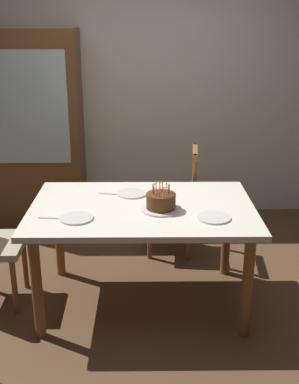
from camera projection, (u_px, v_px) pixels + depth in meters
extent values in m
plane|color=brown|center=(143.00, 300.00, 3.54)|extent=(6.40, 6.40, 0.00)
cube|color=silver|center=(143.00, 90.00, 4.84)|extent=(6.40, 0.10, 2.60)
cube|color=silver|center=(142.00, 208.00, 3.29)|extent=(1.54, 1.02, 0.04)
cylinder|color=brown|center=(37.00, 288.00, 3.03)|extent=(0.07, 0.07, 0.72)
cylinder|color=brown|center=(247.00, 287.00, 3.04)|extent=(0.07, 0.07, 0.72)
cylinder|color=brown|center=(59.00, 234.00, 3.80)|extent=(0.07, 0.07, 0.72)
cylinder|color=brown|center=(226.00, 233.00, 3.81)|extent=(0.07, 0.07, 0.72)
cylinder|color=silver|center=(161.00, 209.00, 3.21)|extent=(0.28, 0.28, 0.01)
cylinder|color=#563019|center=(161.00, 201.00, 3.19)|extent=(0.20, 0.20, 0.10)
cylinder|color=#D872CC|center=(169.00, 190.00, 3.17)|extent=(0.01, 0.01, 0.05)
sphere|color=#FFC64C|center=(169.00, 185.00, 3.15)|extent=(0.01, 0.01, 0.01)
cylinder|color=#F2994C|center=(168.00, 189.00, 3.18)|extent=(0.01, 0.01, 0.05)
sphere|color=#FFC64C|center=(169.00, 184.00, 3.17)|extent=(0.01, 0.01, 0.01)
cylinder|color=#4C7FE5|center=(166.00, 188.00, 3.20)|extent=(0.01, 0.01, 0.05)
sphere|color=#FFC64C|center=(166.00, 183.00, 3.19)|extent=(0.01, 0.01, 0.01)
cylinder|color=#E54C4C|center=(162.00, 187.00, 3.21)|extent=(0.01, 0.01, 0.05)
sphere|color=#FFC64C|center=(162.00, 182.00, 3.20)|extent=(0.01, 0.01, 0.01)
cylinder|color=#66CC72|center=(160.00, 187.00, 3.21)|extent=(0.01, 0.01, 0.05)
sphere|color=#FFC64C|center=(160.00, 182.00, 3.20)|extent=(0.01, 0.01, 0.01)
cylinder|color=#D872CC|center=(156.00, 188.00, 3.20)|extent=(0.01, 0.01, 0.05)
sphere|color=#FFC64C|center=(156.00, 183.00, 3.19)|extent=(0.01, 0.01, 0.01)
cylinder|color=#D872CC|center=(154.00, 188.00, 3.19)|extent=(0.01, 0.01, 0.05)
sphere|color=#FFC64C|center=(154.00, 184.00, 3.18)|extent=(0.01, 0.01, 0.01)
cylinder|color=#E54C4C|center=(153.00, 190.00, 3.16)|extent=(0.01, 0.01, 0.05)
sphere|color=#FFC64C|center=(153.00, 185.00, 3.15)|extent=(0.01, 0.01, 0.01)
cylinder|color=#E54C4C|center=(154.00, 191.00, 3.14)|extent=(0.01, 0.01, 0.05)
sphere|color=#FFC64C|center=(154.00, 186.00, 3.13)|extent=(0.01, 0.01, 0.01)
cylinder|color=#F2994C|center=(156.00, 192.00, 3.12)|extent=(0.01, 0.01, 0.05)
sphere|color=#FFC64C|center=(156.00, 187.00, 3.11)|extent=(0.01, 0.01, 0.01)
cylinder|color=yellow|center=(160.00, 193.00, 3.11)|extent=(0.01, 0.01, 0.05)
sphere|color=#FFC64C|center=(160.00, 188.00, 3.10)|extent=(0.01, 0.01, 0.01)
cylinder|color=#66CC72|center=(164.00, 192.00, 3.11)|extent=(0.01, 0.01, 0.05)
sphere|color=#FFC64C|center=(164.00, 188.00, 3.10)|extent=(0.01, 0.01, 0.01)
cylinder|color=yellow|center=(166.00, 192.00, 3.12)|extent=(0.01, 0.01, 0.05)
sphere|color=#FFC64C|center=(166.00, 187.00, 3.11)|extent=(0.01, 0.01, 0.01)
cylinder|color=#E54C4C|center=(168.00, 191.00, 3.14)|extent=(0.01, 0.01, 0.05)
sphere|color=#FFC64C|center=(168.00, 186.00, 3.13)|extent=(0.01, 0.01, 0.01)
cylinder|color=silver|center=(76.00, 218.00, 3.06)|extent=(0.22, 0.22, 0.01)
cylinder|color=silver|center=(132.00, 194.00, 3.49)|extent=(0.22, 0.22, 0.01)
cylinder|color=silver|center=(214.00, 218.00, 3.07)|extent=(0.22, 0.22, 0.01)
cube|color=silver|center=(52.00, 218.00, 3.07)|extent=(0.18, 0.03, 0.01)
cube|color=silver|center=(110.00, 194.00, 3.50)|extent=(0.18, 0.05, 0.01)
cube|color=brown|center=(170.00, 204.00, 4.17)|extent=(0.48, 0.48, 0.05)
cylinder|color=brown|center=(153.00, 220.00, 4.42)|extent=(0.04, 0.04, 0.42)
cylinder|color=brown|center=(150.00, 236.00, 4.10)|extent=(0.04, 0.04, 0.42)
cylinder|color=brown|center=(189.00, 222.00, 4.40)|extent=(0.04, 0.04, 0.42)
cylinder|color=brown|center=(189.00, 237.00, 4.08)|extent=(0.04, 0.04, 0.42)
cylinder|color=brown|center=(194.00, 171.00, 4.24)|extent=(0.04, 0.04, 0.50)
cylinder|color=brown|center=(194.00, 184.00, 3.90)|extent=(0.04, 0.04, 0.50)
cube|color=brown|center=(195.00, 152.00, 3.99)|extent=(0.08, 0.40, 0.06)
cylinder|color=brown|center=(14.00, 286.00, 3.33)|extent=(0.04, 0.04, 0.42)
cylinder|color=brown|center=(25.00, 263.00, 3.65)|extent=(0.04, 0.04, 0.42)
cube|color=brown|center=(25.00, 130.00, 4.67)|extent=(1.10, 0.44, 1.90)
cube|color=silver|center=(17.00, 108.00, 4.38)|extent=(0.94, 0.01, 1.04)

